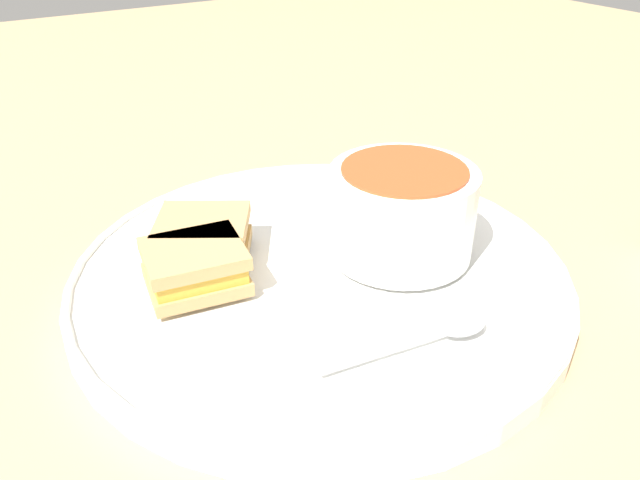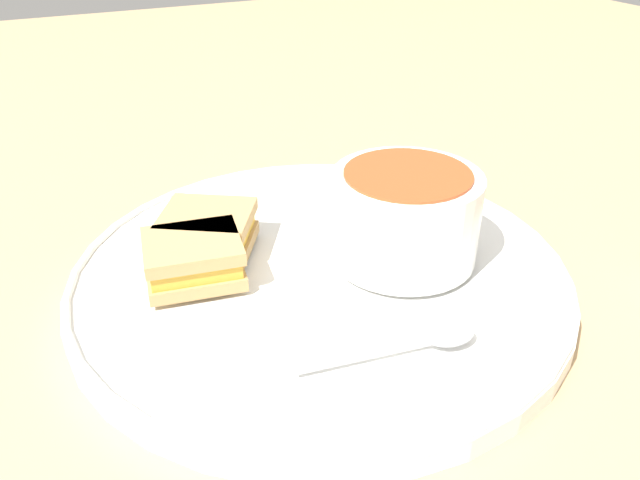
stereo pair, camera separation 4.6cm
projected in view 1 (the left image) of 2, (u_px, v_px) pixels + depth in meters
The scene contains 6 objects.
ground_plane at pixel (320, 285), 0.48m from camera, with size 2.40×2.40×0.00m, color tan.
plate at pixel (320, 273), 0.48m from camera, with size 0.37×0.37×0.02m.
soup_bowl at pixel (402, 211), 0.47m from camera, with size 0.11×0.11×0.07m.
spoon at pixel (448, 328), 0.40m from camera, with size 0.03×0.12×0.01m.
sandwich_half_near at pixel (203, 236), 0.47m from camera, with size 0.09×0.09×0.03m.
sandwich_half_far at pixel (195, 266), 0.44m from camera, with size 0.07×0.08×0.03m.
Camera 1 is at (-0.34, 0.21, 0.28)m, focal length 35.00 mm.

